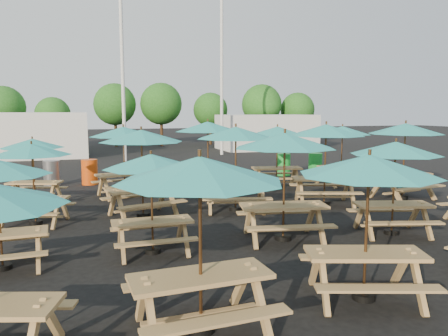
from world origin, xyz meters
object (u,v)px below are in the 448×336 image
object	(u,v)px
picnic_unit_4	(200,179)
waste_bin_3	(315,164)
picnic_unit_3	(33,147)
picnic_unit_7	(123,135)
picnic_unit_10	(236,137)
picnic_unit_13	(396,153)
waste_bin_0	(52,173)
waste_bin_1	(90,172)
picnic_unit_8	(369,173)
picnic_unit_6	(141,141)
picnic_unit_9	(285,146)
picnic_unit_2	(32,154)
picnic_unit_15	(277,134)
picnic_unit_5	(151,167)
picnic_unit_11	(208,130)
picnic_unit_19	(342,134)
picnic_unit_18	(405,133)
picnic_unit_14	(326,134)
waste_bin_2	(283,164)

from	to	relation	value
picnic_unit_4	waste_bin_3	xyz separation A→B (m)	(8.65, 12.25, -1.56)
picnic_unit_3	picnic_unit_7	bearing A→B (deg)	22.42
picnic_unit_10	waste_bin_3	size ratio (longest dim) A/B	2.85
picnic_unit_4	picnic_unit_13	size ratio (longest dim) A/B	0.93
waste_bin_0	waste_bin_1	world-z (taller)	same
waste_bin_1	picnic_unit_8	bearing A→B (deg)	-72.62
picnic_unit_6	picnic_unit_9	bearing A→B (deg)	-63.96
picnic_unit_2	picnic_unit_15	xyz separation A→B (m)	(8.20, 3.02, 0.21)
picnic_unit_6	picnic_unit_8	size ratio (longest dim) A/B	1.03
picnic_unit_4	picnic_unit_5	xyz separation A→B (m)	(-0.12, 3.42, -0.26)
picnic_unit_11	waste_bin_0	xyz separation A→B (m)	(-5.49, 3.03, -1.72)
picnic_unit_11	picnic_unit_19	distance (m)	5.40
picnic_unit_18	picnic_unit_3	bearing A→B (deg)	156.06
picnic_unit_3	waste_bin_0	size ratio (longest dim) A/B	2.42
picnic_unit_9	picnic_unit_18	distance (m)	6.53
picnic_unit_3	picnic_unit_13	bearing A→B (deg)	-19.93
picnic_unit_4	picnic_unit_15	world-z (taller)	picnic_unit_4
picnic_unit_18	waste_bin_3	bearing A→B (deg)	80.40
picnic_unit_9	picnic_unit_18	size ratio (longest dim) A/B	0.99
picnic_unit_2	picnic_unit_7	distance (m)	3.99
picnic_unit_4	picnic_unit_6	bearing A→B (deg)	86.01
picnic_unit_2	picnic_unit_4	world-z (taller)	picnic_unit_4
picnic_unit_14	waste_bin_0	size ratio (longest dim) A/B	3.00
picnic_unit_18	waste_bin_3	distance (m)	6.03
picnic_unit_5	picnic_unit_11	xyz separation A→B (m)	(2.97, 6.32, 0.42)
picnic_unit_7	picnic_unit_13	world-z (taller)	picnic_unit_7
picnic_unit_9	picnic_unit_13	distance (m)	2.70
picnic_unit_4	picnic_unit_18	size ratio (longest dim) A/B	0.87
picnic_unit_15	waste_bin_2	bearing A→B (deg)	72.17
picnic_unit_10	picnic_unit_14	xyz separation A→B (m)	(2.93, -0.05, 0.04)
waste_bin_3	picnic_unit_15	bearing A→B (deg)	-140.33
picnic_unit_9	picnic_unit_10	size ratio (longest dim) A/B	0.95
waste_bin_3	picnic_unit_9	bearing A→B (deg)	-123.40
picnic_unit_14	waste_bin_1	size ratio (longest dim) A/B	3.00
picnic_unit_6	waste_bin_3	size ratio (longest dim) A/B	2.79
picnic_unit_15	picnic_unit_18	world-z (taller)	picnic_unit_18
picnic_unit_11	picnic_unit_4	bearing A→B (deg)	-89.72
waste_bin_2	picnic_unit_19	bearing A→B (deg)	-70.41
picnic_unit_7	picnic_unit_15	xyz separation A→B (m)	(5.65, -0.05, -0.05)
picnic_unit_15	picnic_unit_13	bearing A→B (deg)	-78.03
picnic_unit_7	waste_bin_3	distance (m)	9.26
picnic_unit_2	picnic_unit_7	size ratio (longest dim) A/B	0.91
picnic_unit_2	picnic_unit_19	size ratio (longest dim) A/B	1.03
picnic_unit_3	picnic_unit_10	distance (m)	6.42
picnic_unit_10	waste_bin_2	xyz separation A→B (m)	(4.38, 5.93, -1.66)
picnic_unit_3	picnic_unit_6	xyz separation A→B (m)	(3.02, -2.83, 0.32)
waste_bin_0	waste_bin_2	world-z (taller)	same
picnic_unit_3	picnic_unit_9	distance (m)	8.34
picnic_unit_6	picnic_unit_14	distance (m)	5.63
picnic_unit_13	picnic_unit_2	bearing A→B (deg)	172.21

